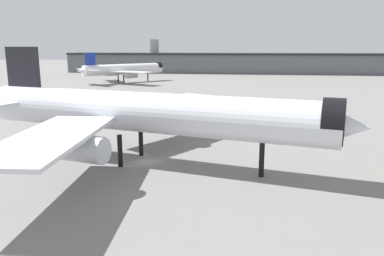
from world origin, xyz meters
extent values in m
plane|color=slate|center=(0.00, 0.00, 0.00)|extent=(900.00, 900.00, 0.00)
cylinder|color=silver|center=(0.07, -0.33, 7.78)|extent=(54.18, 21.48, 5.98)
cone|color=silver|center=(26.30, -8.20, 7.78)|extent=(7.99, 7.51, 5.86)
cone|color=silver|center=(-26.16, 7.54, 7.78)|extent=(9.09, 7.68, 5.69)
cylinder|color=black|center=(25.15, -7.86, 8.23)|extent=(4.32, 6.56, 6.04)
cube|color=silver|center=(0.42, 15.56, 7.03)|extent=(21.24, 25.25, 0.48)
cylinder|color=#B7BAC1|center=(0.83, 12.35, 5.06)|extent=(8.29, 5.36, 3.29)
cube|color=silver|center=(-8.39, -13.78, 7.03)|extent=(9.32, 24.84, 0.48)
cylinder|color=#B7BAC1|center=(-6.28, -11.33, 5.06)|extent=(8.29, 5.36, 3.29)
cube|color=black|center=(-21.96, 6.28, 12.57)|extent=(6.47, 2.46, 9.57)
cube|color=silver|center=(-21.17, 12.75, 8.38)|extent=(7.56, 10.86, 0.36)
cylinder|color=black|center=(16.85, -5.37, 2.39)|extent=(0.72, 0.72, 4.79)
cylinder|color=black|center=(-1.65, 3.47, 2.39)|extent=(0.72, 0.72, 4.79)
cylinder|color=black|center=(-3.46, -2.55, 2.39)|extent=(0.72, 0.72, 4.79)
cylinder|color=white|center=(-37.12, 129.24, 6.56)|extent=(33.53, 34.00, 5.04)
cone|color=white|center=(-22.16, 144.47, 6.56)|extent=(7.41, 7.42, 4.94)
cone|color=white|center=(-52.09, 114.01, 6.56)|extent=(8.01, 8.03, 4.79)
cylinder|color=black|center=(-22.86, 143.75, 6.93)|extent=(5.22, 5.19, 5.09)
cube|color=white|center=(-48.10, 135.37, 5.93)|extent=(14.94, 20.20, 0.40)
cylinder|color=#B7BAC1|center=(-45.74, 134.49, 4.26)|extent=(6.17, 6.21, 2.77)
cube|color=white|center=(-30.79, 118.37, 5.93)|extent=(20.25, 14.69, 0.40)
cylinder|color=#B7BAC1|center=(-31.72, 120.72, 4.26)|extent=(6.17, 6.21, 2.77)
cube|color=navy|center=(-49.69, 116.44, 10.59)|extent=(3.95, 4.01, 8.07)
cube|color=white|center=(-53.93, 119.41, 7.06)|extent=(8.18, 8.13, 0.30)
cube|color=white|center=(-46.65, 112.26, 7.06)|extent=(8.18, 8.13, 0.30)
cylinder|color=black|center=(-27.54, 138.99, 2.02)|extent=(0.61, 0.61, 4.03)
cylinder|color=black|center=(-40.51, 129.57, 2.02)|extent=(0.61, 0.61, 4.03)
cylinder|color=black|center=(-36.73, 125.86, 2.02)|extent=(0.61, 0.61, 4.03)
cube|color=slate|center=(22.90, 201.01, 6.02)|extent=(235.06, 33.54, 12.05)
cube|color=#232628|center=(22.90, 201.01, 12.65)|extent=(235.18, 35.50, 1.20)
cylinder|color=#939399|center=(-36.32, 204.55, 11.11)|extent=(7.06, 7.06, 22.22)
camera|label=1|loc=(11.55, -55.21, 17.36)|focal=35.51mm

